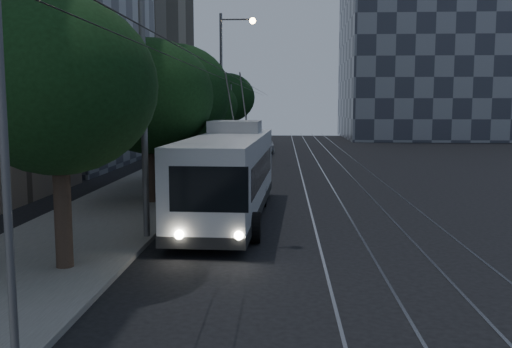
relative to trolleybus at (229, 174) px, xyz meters
The scene contains 19 objects.
ground 4.25m from the trolleybus, 42.00° to the right, with size 120.00×120.00×0.00m, color black.
sidewalk 18.06m from the trolleybus, 104.82° to the left, with size 5.00×90.00×0.15m, color slate.
tram_rails 18.28m from the trolleybus, 72.75° to the left, with size 4.52×90.00×0.02m.
overhead_wires 17.60m from the trolleybus, 96.80° to the left, with size 2.23×90.00×6.00m.
building_distant_right 57.34m from the trolleybus, 68.25° to the left, with size 22.00×18.00×24.00m, color #383B47.
trolleybus is the anchor object (origin of this frame).
pickup_silver 9.96m from the trolleybus, 98.11° to the left, with size 2.67×5.79×1.61m, color #A4A6AC.
car_white_a 16.43m from the trolleybus, 91.38° to the left, with size 1.48×3.68×1.25m, color silver.
car_white_b 16.94m from the trolleybus, 92.90° to the left, with size 1.91×4.70×1.36m, color #AEAEB2.
car_white_c 23.66m from the trolleybus, 90.96° to the left, with size 1.33×3.80×1.25m, color #B3B3B7.
car_white_d 27.36m from the trolleybus, 89.58° to the left, with size 1.84×4.57×1.56m, color silver.
tree_0 8.74m from the trolleybus, 116.16° to the right, with size 4.99×4.99×7.05m.
tree_1 5.35m from the trolleybus, 144.08° to the left, with size 5.42×5.42×7.11m.
tree_2 9.86m from the trolleybus, 112.71° to the left, with size 5.77×5.77×7.48m.
tree_3 19.19m from the trolleybus, 102.42° to the left, with size 4.26×4.26×5.72m.
tree_4 27.25m from the trolleybus, 98.69° to the left, with size 4.60×4.60×6.27m.
tree_5 36.97m from the trolleybus, 95.61° to the left, with size 5.51×5.51×7.44m.
streetlamp_near 6.27m from the trolleybus, 116.33° to the right, with size 2.53×0.44×10.50m.
streetlamp_far 19.99m from the trolleybus, 95.76° to the left, with size 2.56×0.44×10.65m.
Camera 1 is at (-0.86, -18.85, 4.35)m, focal length 40.00 mm.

